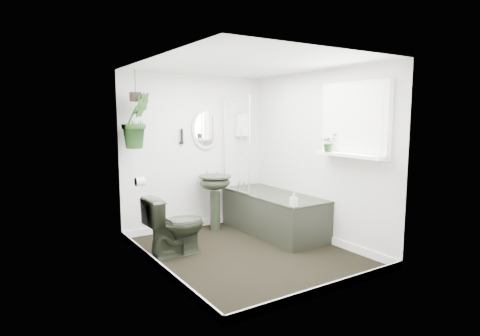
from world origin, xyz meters
TOP-DOWN VIEW (x-y plane):
  - floor at (0.00, 0.00)m, footprint 2.30×2.80m
  - ceiling at (0.00, 0.00)m, footprint 2.30×2.80m
  - wall_back at (0.00, 1.41)m, footprint 2.30×0.02m
  - wall_front at (0.00, -1.41)m, footprint 2.30×0.02m
  - wall_left at (-1.16, 0.00)m, footprint 0.02×2.80m
  - wall_right at (1.16, 0.00)m, footprint 0.02×2.80m
  - skirting at (0.00, 0.00)m, footprint 2.30×2.80m
  - bathtub at (0.80, 0.50)m, footprint 0.72×1.72m
  - bath_screen at (0.47, 0.99)m, footprint 0.04×0.72m
  - shower_box at (0.80, 1.34)m, footprint 0.20×0.10m
  - oval_mirror at (0.17, 1.37)m, footprint 0.46×0.03m
  - wall_sconce at (-0.23, 1.36)m, footprint 0.04×0.04m
  - toilet_roll_holder at (-1.10, 0.70)m, footprint 0.11×0.11m
  - window_recess at (1.09, -0.70)m, footprint 0.08×1.00m
  - window_sill at (1.02, -0.70)m, footprint 0.18×1.00m
  - window_blinds at (1.04, -0.70)m, footprint 0.01×0.86m
  - toilet at (-0.77, 0.40)m, footprint 0.75×0.45m
  - pedestal_sink at (0.17, 1.10)m, footprint 0.56×0.51m
  - sill_plant at (0.97, -0.40)m, footprint 0.23×0.21m
  - hanging_plant at (-0.97, 1.15)m, footprint 0.46×0.39m
  - soap_bottle at (0.51, -0.29)m, footprint 0.08×0.09m
  - hanging_pot at (-0.97, 1.15)m, footprint 0.16×0.16m

SIDE VIEW (x-z plane):
  - floor at x=0.00m, z-range -0.02..0.00m
  - skirting at x=0.00m, z-range 0.00..0.10m
  - bathtub at x=0.80m, z-range 0.00..0.58m
  - toilet at x=-0.77m, z-range 0.00..0.75m
  - pedestal_sink at x=0.17m, z-range 0.00..0.82m
  - soap_bottle at x=0.51m, z-range 0.58..0.75m
  - toilet_roll_holder at x=-1.10m, z-range 0.84..0.96m
  - wall_back at x=0.00m, z-range 0.00..2.30m
  - wall_front at x=0.00m, z-range 0.00..2.30m
  - wall_left at x=-1.16m, z-range 0.00..2.30m
  - wall_right at x=1.16m, z-range 0.00..2.30m
  - window_sill at x=1.02m, z-range 1.21..1.25m
  - bath_screen at x=0.47m, z-range 0.58..1.98m
  - sill_plant at x=0.97m, z-range 1.25..1.48m
  - wall_sconce at x=-0.23m, z-range 1.29..1.51m
  - oval_mirror at x=0.17m, z-range 1.19..1.81m
  - shower_box at x=0.80m, z-range 1.38..1.73m
  - hanging_plant at x=-0.97m, z-range 1.27..2.00m
  - window_recess at x=1.09m, z-range 1.20..2.10m
  - window_blinds at x=1.04m, z-range 1.27..2.03m
  - hanging_pot at x=-0.97m, z-range 1.88..2.00m
  - ceiling at x=0.00m, z-range 2.30..2.32m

